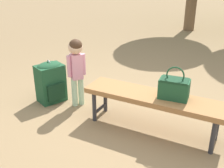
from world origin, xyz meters
name	(u,v)px	position (x,y,z in m)	size (l,w,h in m)	color
ground_plane	(128,117)	(0.00, 0.00, 0.00)	(40.00, 40.00, 0.00)	#8C704C
park_bench	(153,100)	(-0.39, 0.04, 0.39)	(1.65, 0.79, 0.45)	#9E6B3D
handbag	(174,88)	(-0.59, -0.04, 0.58)	(0.36, 0.28, 0.37)	#1E4C2D
child_standing	(76,62)	(0.72, 0.21, 0.62)	(0.19, 0.24, 0.93)	#B2D8B2
backpack_large	(51,81)	(1.10, 0.37, 0.30)	(0.36, 0.40, 0.61)	#1E4C2D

